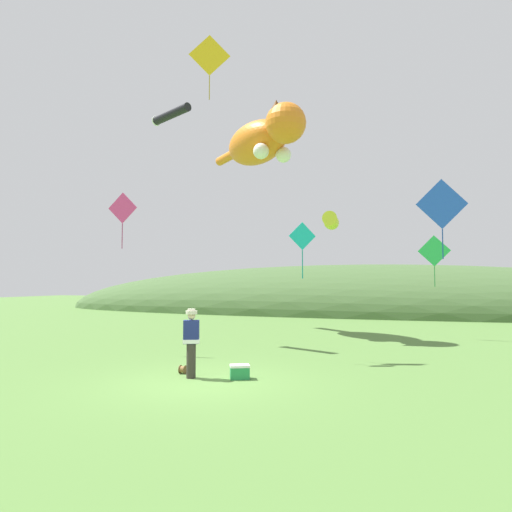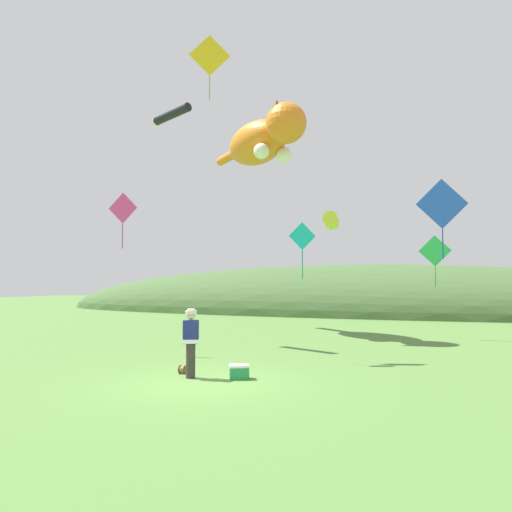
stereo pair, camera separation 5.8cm
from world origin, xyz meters
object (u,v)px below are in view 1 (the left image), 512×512
picnic_cooler (240,372)px  kite_tube_streamer (171,114)px  kite_diamond_teal (302,237)px  kite_fish_windsock (331,222)px  kite_diamond_blue (442,204)px  kite_spool (183,369)px  kite_diamond_pink (123,209)px  kite_diamond_gold (210,56)px  kite_giant_cat (262,140)px  festival_attendant (191,341)px  kite_diamond_green (434,251)px

picnic_cooler → kite_tube_streamer: size_ratio=0.26×
kite_tube_streamer → kite_diamond_teal: bearing=-21.3°
kite_fish_windsock → picnic_cooler: bearing=-94.6°
kite_diamond_blue → kite_fish_windsock: bearing=128.5°
kite_spool → kite_diamond_teal: kite_diamond_teal is taller
kite_diamond_pink → kite_diamond_gold: bearing=17.9°
kite_giant_cat → festival_attendant: bearing=-81.1°
festival_attendant → kite_diamond_pink: 6.74m
kite_diamond_gold → kite_tube_streamer: bearing=144.8°
kite_diamond_green → kite_diamond_pink: kite_diamond_pink is taller
kite_diamond_pink → kite_diamond_teal: bearing=3.6°
kite_fish_windsock → kite_spool: bearing=-105.1°
kite_fish_windsock → kite_tube_streamer: (-6.08, -3.54, 4.37)m
picnic_cooler → kite_spool: bearing=176.5°
kite_spool → kite_diamond_teal: size_ratio=0.13×
kite_diamond_green → kite_diamond_teal: kite_diamond_green is taller
kite_diamond_blue → kite_diamond_teal: kite_diamond_blue is taller
kite_diamond_blue → kite_diamond_gold: (-7.69, -0.03, 5.89)m
kite_diamond_gold → kite_fish_windsock: bearing=58.1°
kite_diamond_green → kite_diamond_pink: bearing=-142.8°
festival_attendant → kite_diamond_blue: size_ratio=0.74×
kite_fish_windsock → kite_diamond_gold: 8.47m
kite_spool → kite_diamond_blue: (6.73, 3.57, 4.68)m
kite_spool → kite_tube_streamer: kite_tube_streamer is taller
festival_attendant → kite_diamond_blue: bearing=32.5°
kite_diamond_green → kite_diamond_blue: 7.13m
kite_diamond_green → kite_diamond_teal: size_ratio=1.28×
kite_spool → kite_diamond_gold: kite_diamond_gold is taller
kite_diamond_pink → festival_attendant: bearing=-34.5°
festival_attendant → kite_spool: size_ratio=7.78×
kite_fish_windsock → kite_diamond_gold: bearing=-121.9°
kite_diamond_green → kite_giant_cat: bearing=-176.6°
picnic_cooler → kite_fish_windsock: size_ratio=0.24×
kite_diamond_teal → kite_tube_streamer: bearing=158.7°
kite_diamond_green → kite_diamond_gold: size_ratio=0.95×
kite_tube_streamer → kite_diamond_green: size_ratio=0.99×
kite_fish_windsock → kite_diamond_teal: kite_fish_windsock is taller
festival_attendant → kite_fish_windsock: bearing=78.2°
kite_tube_streamer → kite_diamond_pink: 5.26m
kite_diamond_gold → kite_diamond_pink: bearing=-162.1°
picnic_cooler → kite_giant_cat: (-2.89, 10.26, 9.37)m
picnic_cooler → kite_diamond_gold: (-2.65, 3.64, 10.50)m
kite_fish_windsock → kite_diamond_gold: size_ratio=1.00×
kite_tube_streamer → kite_diamond_pink: (-0.25, -2.85, -4.42)m
kite_diamond_blue → kite_giant_cat: bearing=140.3°
festival_attendant → kite_tube_streamer: bearing=125.2°
kite_giant_cat → kite_diamond_teal: kite_giant_cat is taller
kite_giant_cat → kite_diamond_pink: kite_giant_cat is taller
kite_diamond_blue → kite_diamond_gold: size_ratio=1.00×
kite_diamond_green → kite_diamond_teal: (-4.12, -7.63, 0.05)m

